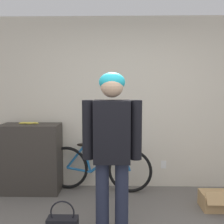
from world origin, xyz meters
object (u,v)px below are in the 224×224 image
object	(u,v)px
person	(112,141)
cardboard_box	(222,201)
banana	(29,123)
bicycle	(98,168)

from	to	relation	value
person	cardboard_box	distance (m)	1.82
person	banana	world-z (taller)	person
bicycle	banana	bearing A→B (deg)	-170.09
bicycle	banana	xyz separation A→B (m)	(-1.00, -0.04, 0.68)
banana	bicycle	bearing A→B (deg)	2.30
person	banana	bearing A→B (deg)	135.24
bicycle	banana	distance (m)	1.21
bicycle	cardboard_box	distance (m)	1.74
person	cardboard_box	world-z (taller)	person
bicycle	cardboard_box	bearing A→B (deg)	-11.17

